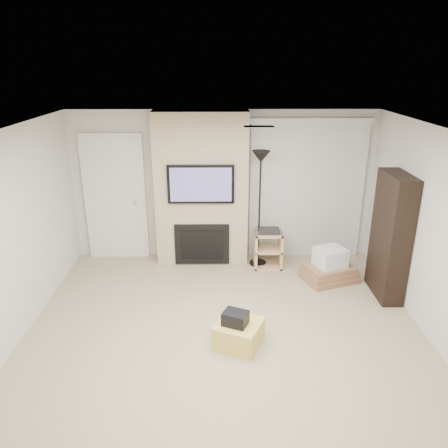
{
  "coord_description": "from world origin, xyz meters",
  "views": [
    {
      "loc": [
        -0.07,
        -4.3,
        3.2
      ],
      "look_at": [
        0.0,
        1.2,
        1.15
      ],
      "focal_mm": 35.0,
      "sensor_mm": 36.0,
      "label": 1
    }
  ],
  "objects_px": {
    "box_stack": "(329,268)",
    "bookshelf": "(391,237)",
    "floor_lamp": "(260,177)",
    "ottoman": "(239,334)",
    "av_stand": "(268,247)"
  },
  "relations": [
    {
      "from": "box_stack",
      "to": "bookshelf",
      "type": "xyz_separation_m",
      "value": [
        0.7,
        -0.45,
        0.7
      ]
    },
    {
      "from": "bookshelf",
      "to": "floor_lamp",
      "type": "bearing_deg",
      "value": 149.76
    },
    {
      "from": "ottoman",
      "to": "bookshelf",
      "type": "xyz_separation_m",
      "value": [
        2.18,
        1.21,
        0.75
      ]
    },
    {
      "from": "box_stack",
      "to": "ottoman",
      "type": "bearing_deg",
      "value": -131.7
    },
    {
      "from": "box_stack",
      "to": "bookshelf",
      "type": "distance_m",
      "value": 1.08
    },
    {
      "from": "floor_lamp",
      "to": "av_stand",
      "type": "height_order",
      "value": "floor_lamp"
    },
    {
      "from": "av_stand",
      "to": "box_stack",
      "type": "height_order",
      "value": "av_stand"
    },
    {
      "from": "ottoman",
      "to": "floor_lamp",
      "type": "height_order",
      "value": "floor_lamp"
    },
    {
      "from": "ottoman",
      "to": "av_stand",
      "type": "bearing_deg",
      "value": 75.09
    },
    {
      "from": "ottoman",
      "to": "box_stack",
      "type": "bearing_deg",
      "value": 48.3
    },
    {
      "from": "box_stack",
      "to": "bookshelf",
      "type": "height_order",
      "value": "bookshelf"
    },
    {
      "from": "av_stand",
      "to": "box_stack",
      "type": "xyz_separation_m",
      "value": [
        0.91,
        -0.49,
        -0.15
      ]
    },
    {
      "from": "ottoman",
      "to": "box_stack",
      "type": "distance_m",
      "value": 2.22
    },
    {
      "from": "ottoman",
      "to": "av_stand",
      "type": "height_order",
      "value": "av_stand"
    },
    {
      "from": "ottoman",
      "to": "bookshelf",
      "type": "bearing_deg",
      "value": 29.12
    }
  ]
}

